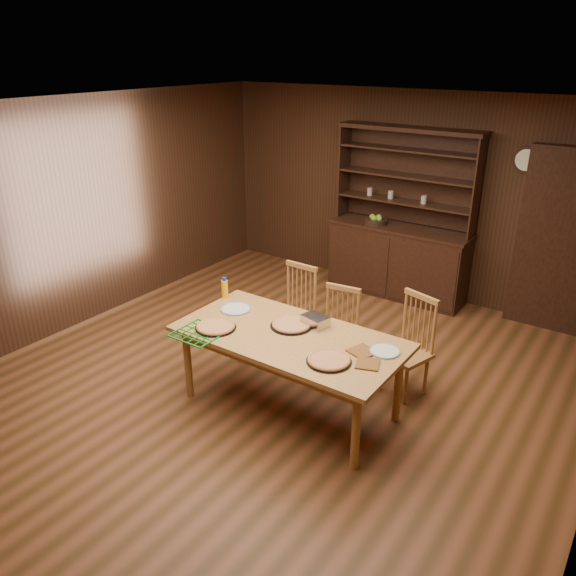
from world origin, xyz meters
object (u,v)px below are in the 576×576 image
Objects in this scene: china_hutch at (399,252)px; juice_bottle at (225,288)px; dining_table at (289,342)px; chair_center at (338,330)px; chair_left at (296,307)px; chair_right at (411,342)px.

juice_bottle is (-0.69, -2.65, 0.25)m from china_hutch.
china_hutch is 2.97m from dining_table.
china_hutch is 2.35× the size of chair_center.
chair_center is (0.59, -0.13, -0.03)m from chair_left.
china_hutch is at bearing 75.34° from juice_bottle.
china_hutch is 2.07m from chair_left.
juice_bottle is (-1.06, -0.47, 0.36)m from chair_center.
chair_right is (0.71, 0.13, 0.03)m from chair_center.
chair_right reaches higher than chair_center.
chair_right is (1.08, -2.06, -0.08)m from china_hutch.
dining_table is 9.83× the size of juice_bottle.
chair_left is (-0.23, -2.05, -0.07)m from china_hutch.
chair_left is 0.61m from chair_center.
china_hutch is at bearing 134.22° from chair_right.
chair_center is at bearing 23.82° from juice_bottle.
china_hutch reaches higher than chair_right.
chair_left is 1.06× the size of chair_center.
chair_left is at bearing -96.36° from china_hutch.
dining_table is at bearing -84.11° from china_hutch.
chair_right is 1.89m from juice_bottle.
juice_bottle reaches higher than dining_table.
china_hutch reaches higher than dining_table.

